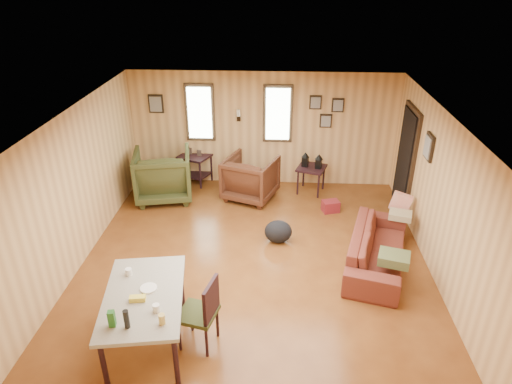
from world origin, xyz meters
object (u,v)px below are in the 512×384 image
dining_table (144,300)px  sofa (378,243)px  recliner_brown (251,176)px  end_table (196,164)px  side_table (312,166)px  recliner_green (163,173)px

dining_table → sofa: bearing=22.1°
sofa → dining_table: dining_table is taller
recliner_brown → end_table: size_ratio=1.23×
end_table → side_table: side_table is taller
recliner_green → side_table: recliner_green is taller
sofa → end_table: size_ratio=2.59×
sofa → recliner_brown: recliner_brown is taller
recliner_brown → end_table: recliner_brown is taller
end_table → dining_table: dining_table is taller
sofa → dining_table: size_ratio=1.23×
recliner_brown → sofa: bearing=154.7°
recliner_brown → side_table: recliner_brown is taller
end_table → dining_table: size_ratio=0.47×
recliner_green → end_table: size_ratio=1.42×
recliner_green → side_table: bearing=176.9°
end_table → dining_table: 4.77m
end_table → side_table: bearing=-7.7°
recliner_brown → dining_table: 4.21m
recliner_green → dining_table: size_ratio=0.67×
recliner_brown → dining_table: size_ratio=0.58×
recliner_brown → side_table: size_ratio=1.11×
side_table → end_table: bearing=172.3°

